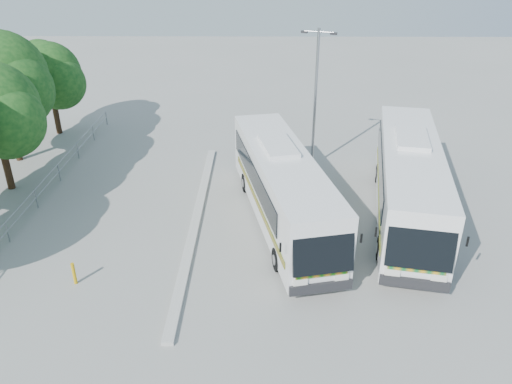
{
  "coord_description": "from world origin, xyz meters",
  "views": [
    {
      "loc": [
        0.61,
        -17.79,
        11.48
      ],
      "look_at": [
        0.43,
        2.0,
        1.41
      ],
      "focal_mm": 35.0,
      "sensor_mm": 36.0,
      "label": 1
    }
  ],
  "objects_px": {
    "bollard": "(74,273)",
    "coach_adjacent": "(409,179)",
    "coach_main": "(282,186)",
    "lamppost": "(315,94)",
    "tree_far_d": "(2,77)",
    "tree_far_e": "(50,74)"
  },
  "relations": [
    {
      "from": "tree_far_d",
      "to": "lamppost",
      "type": "height_order",
      "value": "lamppost"
    },
    {
      "from": "lamppost",
      "to": "bollard",
      "type": "distance_m",
      "value": 15.08
    },
    {
      "from": "tree_far_e",
      "to": "coach_main",
      "type": "height_order",
      "value": "tree_far_e"
    },
    {
      "from": "coach_adjacent",
      "to": "lamppost",
      "type": "height_order",
      "value": "lamppost"
    },
    {
      "from": "bollard",
      "to": "coach_adjacent",
      "type": "bearing_deg",
      "value": 21.23
    },
    {
      "from": "tree_far_e",
      "to": "coach_main",
      "type": "distance_m",
      "value": 18.34
    },
    {
      "from": "tree_far_d",
      "to": "tree_far_e",
      "type": "height_order",
      "value": "tree_far_d"
    },
    {
      "from": "bollard",
      "to": "coach_main",
      "type": "bearing_deg",
      "value": 31.05
    },
    {
      "from": "tree_far_e",
      "to": "coach_adjacent",
      "type": "relative_size",
      "value": 0.48
    },
    {
      "from": "tree_far_d",
      "to": "lamppost",
      "type": "xyz_separation_m",
      "value": [
        16.83,
        -0.74,
        -0.66
      ]
    },
    {
      "from": "coach_adjacent",
      "to": "bollard",
      "type": "height_order",
      "value": "coach_adjacent"
    },
    {
      "from": "tree_far_d",
      "to": "tree_far_e",
      "type": "relative_size",
      "value": 1.24
    },
    {
      "from": "tree_far_e",
      "to": "coach_adjacent",
      "type": "bearing_deg",
      "value": -28.6
    },
    {
      "from": "lamppost",
      "to": "tree_far_d",
      "type": "bearing_deg",
      "value": -162.7
    },
    {
      "from": "tree_far_d",
      "to": "tree_far_e",
      "type": "bearing_deg",
      "value": 81.37
    },
    {
      "from": "tree_far_e",
      "to": "bollard",
      "type": "relative_size",
      "value": 6.62
    },
    {
      "from": "tree_far_e",
      "to": "bollard",
      "type": "bearing_deg",
      "value": -68.41
    },
    {
      "from": "tree_far_e",
      "to": "coach_main",
      "type": "relative_size",
      "value": 0.5
    },
    {
      "from": "lamppost",
      "to": "bollard",
      "type": "bearing_deg",
      "value": -112.16
    },
    {
      "from": "tree_far_d",
      "to": "coach_main",
      "type": "relative_size",
      "value": 0.62
    },
    {
      "from": "coach_adjacent",
      "to": "coach_main",
      "type": "bearing_deg",
      "value": -163.4
    },
    {
      "from": "tree_far_e",
      "to": "coach_main",
      "type": "xyz_separation_m",
      "value": [
        14.22,
        -11.38,
        -2.13
      ]
    }
  ]
}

